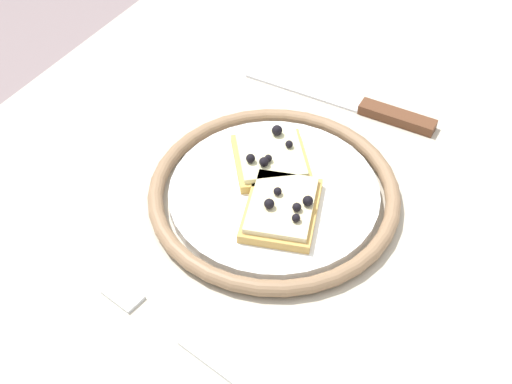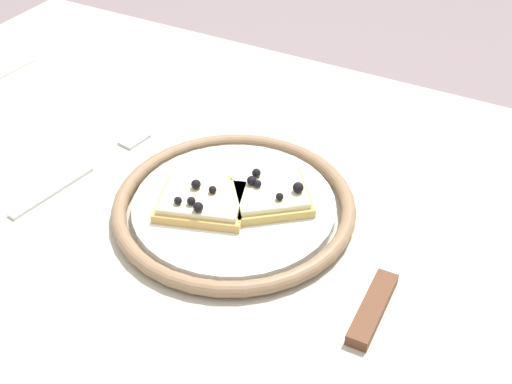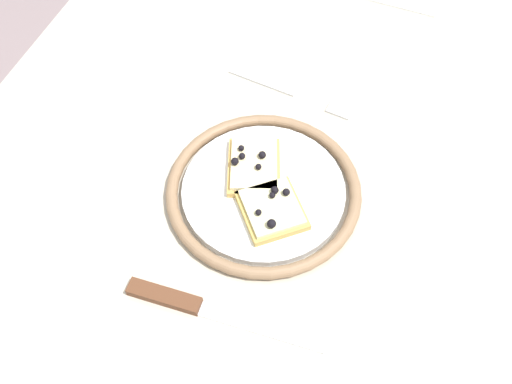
# 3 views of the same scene
# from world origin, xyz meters

# --- Properties ---
(ground_plane) EXTENTS (6.00, 6.00, 0.00)m
(ground_plane) POSITION_xyz_m (0.00, 0.00, 0.00)
(ground_plane) COLOR gray
(dining_table) EXTENTS (1.15, 0.80, 0.72)m
(dining_table) POSITION_xyz_m (0.00, 0.00, 0.64)
(dining_table) COLOR #BCB29E
(dining_table) RESTS_ON ground_plane
(plate) EXTENTS (0.26, 0.26, 0.02)m
(plate) POSITION_xyz_m (-0.00, 0.05, 0.73)
(plate) COLOR white
(plate) RESTS_ON dining_table
(pizza_slice_near) EXTENTS (0.11, 0.09, 0.03)m
(pizza_slice_near) POSITION_xyz_m (-0.03, 0.02, 0.74)
(pizza_slice_near) COLOR tan
(pizza_slice_near) RESTS_ON plate
(pizza_slice_far) EXTENTS (0.11, 0.11, 0.03)m
(pizza_slice_far) POSITION_xyz_m (0.03, 0.07, 0.74)
(pizza_slice_far) COLOR tan
(pizza_slice_far) RESTS_ON plate
(knife) EXTENTS (0.03, 0.24, 0.01)m
(knife) POSITION_xyz_m (0.18, 0.01, 0.72)
(knife) COLOR silver
(knife) RESTS_ON dining_table
(fork) EXTENTS (0.05, 0.20, 0.00)m
(fork) POSITION_xyz_m (-0.19, 0.03, 0.72)
(fork) COLOR silver
(fork) RESTS_ON dining_table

